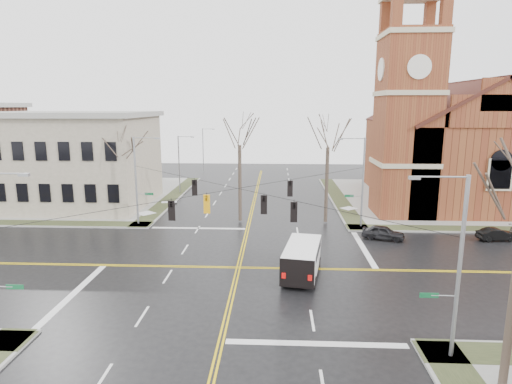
{
  "coord_description": "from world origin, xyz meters",
  "views": [
    {
      "loc": [
        2.83,
        -30.92,
        12.21
      ],
      "look_at": [
        1.07,
        6.0,
        4.72
      ],
      "focal_mm": 30.0,
      "sensor_mm": 36.0,
      "label": 1
    }
  ],
  "objects_px": {
    "cargo_van": "(302,257)",
    "parked_car_b": "(497,234)",
    "signal_pole_nw": "(138,178)",
    "streetlight_north_a": "(180,162)",
    "church": "(449,136)",
    "tree_ne": "(328,142)",
    "tree_nw_near": "(240,140)",
    "tree_nw_far": "(125,153)",
    "signal_pole_ne": "(361,180)",
    "parked_car_a": "(383,233)",
    "signal_pole_se": "(456,263)",
    "streetlight_north_b": "(204,148)"
  },
  "relations": [
    {
      "from": "church",
      "to": "streetlight_north_a",
      "type": "relative_size",
      "value": 3.44
    },
    {
      "from": "tree_nw_near",
      "to": "signal_pole_ne",
      "type": "bearing_deg",
      "value": -7.83
    },
    {
      "from": "streetlight_north_a",
      "to": "signal_pole_se",
      "type": "bearing_deg",
      "value": -60.91
    },
    {
      "from": "streetlight_north_b",
      "to": "tree_nw_far",
      "type": "distance_m",
      "value": 34.69
    },
    {
      "from": "streetlight_north_a",
      "to": "cargo_van",
      "type": "height_order",
      "value": "streetlight_north_a"
    },
    {
      "from": "tree_nw_near",
      "to": "church",
      "type": "bearing_deg",
      "value": 24.25
    },
    {
      "from": "church",
      "to": "signal_pole_nw",
      "type": "bearing_deg",
      "value": -159.79
    },
    {
      "from": "signal_pole_nw",
      "to": "streetlight_north_a",
      "type": "bearing_deg",
      "value": 87.68
    },
    {
      "from": "tree_nw_far",
      "to": "tree_nw_near",
      "type": "distance_m",
      "value": 12.35
    },
    {
      "from": "parked_car_b",
      "to": "parked_car_a",
      "type": "bearing_deg",
      "value": 83.72
    },
    {
      "from": "streetlight_north_b",
      "to": "streetlight_north_a",
      "type": "bearing_deg",
      "value": -90.0
    },
    {
      "from": "church",
      "to": "signal_pole_se",
      "type": "height_order",
      "value": "church"
    },
    {
      "from": "cargo_van",
      "to": "parked_car_b",
      "type": "distance_m",
      "value": 20.44
    },
    {
      "from": "streetlight_north_a",
      "to": "parked_car_b",
      "type": "distance_m",
      "value": 39.58
    },
    {
      "from": "signal_pole_ne",
      "to": "parked_car_b",
      "type": "bearing_deg",
      "value": -17.06
    },
    {
      "from": "signal_pole_ne",
      "to": "streetlight_north_b",
      "type": "xyz_separation_m",
      "value": [
        -21.97,
        36.5,
        -0.48
      ]
    },
    {
      "from": "signal_pole_ne",
      "to": "signal_pole_nw",
      "type": "relative_size",
      "value": 1.0
    },
    {
      "from": "church",
      "to": "tree_nw_near",
      "type": "height_order",
      "value": "church"
    },
    {
      "from": "signal_pole_ne",
      "to": "tree_nw_far",
      "type": "xyz_separation_m",
      "value": [
        -24.55,
        2.02,
        2.36
      ]
    },
    {
      "from": "church",
      "to": "tree_ne",
      "type": "distance_m",
      "value": 20.33
    },
    {
      "from": "signal_pole_ne",
      "to": "cargo_van",
      "type": "height_order",
      "value": "signal_pole_ne"
    },
    {
      "from": "streetlight_north_a",
      "to": "parked_car_a",
      "type": "bearing_deg",
      "value": -40.84
    },
    {
      "from": "streetlight_north_b",
      "to": "tree_nw_near",
      "type": "relative_size",
      "value": 0.66
    },
    {
      "from": "tree_nw_far",
      "to": "streetlight_north_a",
      "type": "bearing_deg",
      "value": 79.9
    },
    {
      "from": "signal_pole_ne",
      "to": "tree_ne",
      "type": "distance_m",
      "value": 5.08
    },
    {
      "from": "signal_pole_nw",
      "to": "tree_nw_near",
      "type": "distance_m",
      "value": 11.15
    },
    {
      "from": "church",
      "to": "streetlight_north_b",
      "type": "xyz_separation_m",
      "value": [
        -35.42,
        23.22,
        -3.97
      ]
    },
    {
      "from": "signal_pole_ne",
      "to": "parked_car_b",
      "type": "distance_m",
      "value": 13.17
    },
    {
      "from": "parked_car_b",
      "to": "cargo_van",
      "type": "bearing_deg",
      "value": 108.78
    },
    {
      "from": "streetlight_north_a",
      "to": "parked_car_a",
      "type": "height_order",
      "value": "streetlight_north_a"
    },
    {
      "from": "cargo_van",
      "to": "parked_car_b",
      "type": "height_order",
      "value": "cargo_van"
    },
    {
      "from": "signal_pole_nw",
      "to": "signal_pole_se",
      "type": "distance_m",
      "value": 32.28
    },
    {
      "from": "signal_pole_se",
      "to": "tree_nw_far",
      "type": "relative_size",
      "value": 0.89
    },
    {
      "from": "signal_pole_se",
      "to": "streetlight_north_b",
      "type": "xyz_separation_m",
      "value": [
        -21.97,
        59.5,
        -0.48
      ]
    },
    {
      "from": "streetlight_north_b",
      "to": "tree_nw_near",
      "type": "height_order",
      "value": "tree_nw_near"
    },
    {
      "from": "signal_pole_ne",
      "to": "signal_pole_se",
      "type": "distance_m",
      "value": 23.0
    },
    {
      "from": "signal_pole_ne",
      "to": "tree_nw_near",
      "type": "height_order",
      "value": "tree_nw_near"
    },
    {
      "from": "streetlight_north_a",
      "to": "tree_ne",
      "type": "distance_m",
      "value": 24.27
    },
    {
      "from": "signal_pole_ne",
      "to": "parked_car_a",
      "type": "distance_m",
      "value": 5.93
    },
    {
      "from": "cargo_van",
      "to": "tree_nw_far",
      "type": "xyz_separation_m",
      "value": [
        -18.05,
        14.58,
        5.95
      ]
    },
    {
      "from": "streetlight_north_a",
      "to": "streetlight_north_b",
      "type": "bearing_deg",
      "value": 90.0
    },
    {
      "from": "church",
      "to": "signal_pole_ne",
      "type": "distance_m",
      "value": 19.22
    },
    {
      "from": "church",
      "to": "tree_ne",
      "type": "bearing_deg",
      "value": -145.05
    },
    {
      "from": "signal_pole_ne",
      "to": "streetlight_north_a",
      "type": "height_order",
      "value": "signal_pole_ne"
    },
    {
      "from": "streetlight_north_b",
      "to": "tree_nw_far",
      "type": "height_order",
      "value": "tree_nw_far"
    },
    {
      "from": "streetlight_north_a",
      "to": "parked_car_a",
      "type": "distance_m",
      "value": 31.26
    },
    {
      "from": "tree_nw_far",
      "to": "signal_pole_se",
      "type": "bearing_deg",
      "value": -45.54
    },
    {
      "from": "tree_nw_near",
      "to": "cargo_van",
      "type": "bearing_deg",
      "value": -67.9
    },
    {
      "from": "streetlight_north_b",
      "to": "tree_nw_far",
      "type": "xyz_separation_m",
      "value": [
        -2.58,
        -34.48,
        2.84
      ]
    },
    {
      "from": "parked_car_a",
      "to": "tree_nw_far",
      "type": "relative_size",
      "value": 0.38
    }
  ]
}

